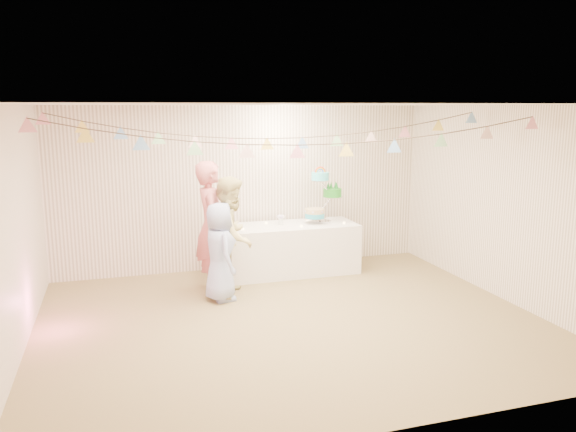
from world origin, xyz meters
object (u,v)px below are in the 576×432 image
object	(u,v)px
cake_stand	(323,198)
person_adult_b	(232,236)
table	(291,249)
person_adult_a	(212,227)
person_child	(220,252)

from	to	relation	value
cake_stand	person_adult_b	size ratio (longest dim) A/B	0.50
table	person_adult_b	world-z (taller)	person_adult_b
person_adult_a	person_child	distance (m)	0.47
person_adult_b	person_child	size ratio (longest dim) A/B	1.24
table	cake_stand	distance (m)	0.95
person_adult_a	cake_stand	bearing A→B (deg)	-69.09
table	person_child	size ratio (longest dim) A/B	1.54
table	person_child	world-z (taller)	person_child
person_adult_a	table	bearing A→B (deg)	-64.38
person_child	person_adult_b	bearing A→B (deg)	-55.40
table	person_adult_a	world-z (taller)	person_adult_a
person_adult_a	person_adult_b	distance (m)	0.33
table	person_adult_b	bearing A→B (deg)	-145.70
table	person_adult_a	xyz separation A→B (m)	(-1.33, -0.54, 0.54)
table	cake_stand	size ratio (longest dim) A/B	2.49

